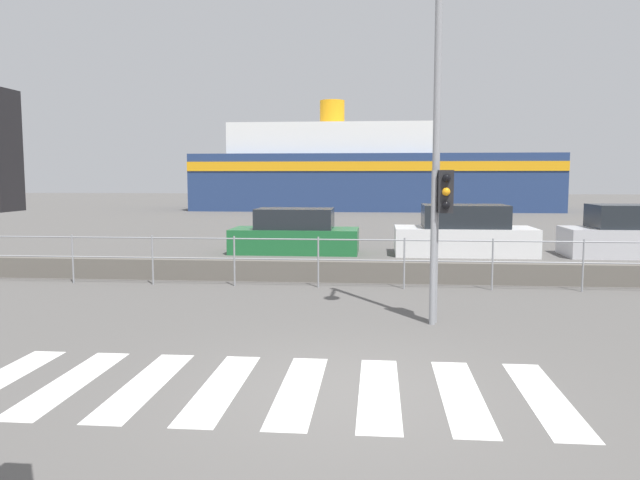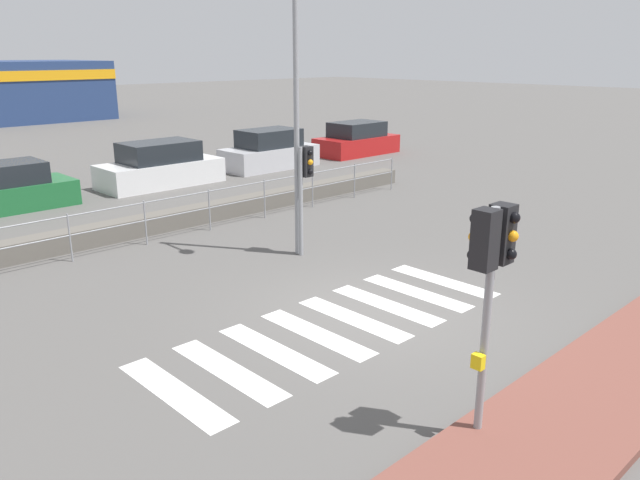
{
  "view_description": "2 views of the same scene",
  "coord_description": "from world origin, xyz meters",
  "px_view_note": "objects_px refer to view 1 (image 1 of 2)",
  "views": [
    {
      "loc": [
        0.35,
        -6.78,
        2.4
      ],
      "look_at": [
        -0.47,
        2.0,
        1.5
      ],
      "focal_mm": 35.0,
      "sensor_mm": 36.0,
      "label": 1
    },
    {
      "loc": [
        -7.95,
        -6.89,
        4.5
      ],
      "look_at": [
        -0.37,
        1.0,
        1.2
      ],
      "focal_mm": 35.0,
      "sensor_mm": 36.0,
      "label": 2
    }
  ],
  "objects_px": {
    "streetlamp": "(439,74)",
    "parked_car_white": "(464,233)",
    "parked_car_green": "(295,234)",
    "ferry_boat": "(365,174)",
    "parked_car_silver": "(632,235)",
    "traffic_light_far": "(441,212)"
  },
  "relations": [
    {
      "from": "streetlamp",
      "to": "parked_car_white",
      "type": "relative_size",
      "value": 1.54
    },
    {
      "from": "ferry_boat",
      "to": "parked_car_white",
      "type": "distance_m",
      "value": 27.07
    },
    {
      "from": "traffic_light_far",
      "to": "ferry_boat",
      "type": "bearing_deg",
      "value": 93.13
    },
    {
      "from": "parked_car_white",
      "to": "traffic_light_far",
      "type": "bearing_deg",
      "value": -100.01
    },
    {
      "from": "streetlamp",
      "to": "ferry_boat",
      "type": "relative_size",
      "value": 0.26
    },
    {
      "from": "parked_car_white",
      "to": "ferry_boat",
      "type": "bearing_deg",
      "value": 97.69
    },
    {
      "from": "parked_car_silver",
      "to": "ferry_boat",
      "type": "bearing_deg",
      "value": 107.73
    },
    {
      "from": "parked_car_green",
      "to": "ferry_boat",
      "type": "bearing_deg",
      "value": 86.51
    },
    {
      "from": "streetlamp",
      "to": "ferry_boat",
      "type": "distance_m",
      "value": 36.19
    },
    {
      "from": "streetlamp",
      "to": "parked_car_silver",
      "type": "relative_size",
      "value": 1.65
    },
    {
      "from": "parked_car_green",
      "to": "parked_car_white",
      "type": "height_order",
      "value": "parked_car_white"
    },
    {
      "from": "traffic_light_far",
      "to": "streetlamp",
      "type": "bearing_deg",
      "value": -144.78
    },
    {
      "from": "streetlamp",
      "to": "ferry_boat",
      "type": "xyz_separation_m",
      "value": [
        -1.89,
        36.11,
        -1.39
      ]
    },
    {
      "from": "parked_car_green",
      "to": "parked_car_white",
      "type": "relative_size",
      "value": 0.94
    },
    {
      "from": "parked_car_green",
      "to": "parked_car_white",
      "type": "bearing_deg",
      "value": -0.0
    },
    {
      "from": "traffic_light_far",
      "to": "streetlamp",
      "type": "relative_size",
      "value": 0.39
    },
    {
      "from": "parked_car_green",
      "to": "parked_car_silver",
      "type": "distance_m",
      "value": 10.19
    },
    {
      "from": "parked_car_white",
      "to": "streetlamp",
      "type": "bearing_deg",
      "value": -100.41
    },
    {
      "from": "streetlamp",
      "to": "parked_car_green",
      "type": "relative_size",
      "value": 1.63
    },
    {
      "from": "streetlamp",
      "to": "ferry_boat",
      "type": "bearing_deg",
      "value": 93.0
    },
    {
      "from": "streetlamp",
      "to": "traffic_light_far",
      "type": "bearing_deg",
      "value": 35.22
    },
    {
      "from": "traffic_light_far",
      "to": "parked_car_white",
      "type": "xyz_separation_m",
      "value": [
        1.64,
        9.3,
        -1.19
      ]
    }
  ]
}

